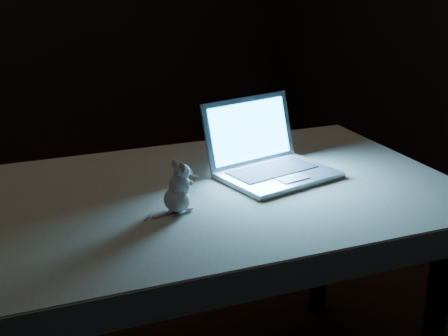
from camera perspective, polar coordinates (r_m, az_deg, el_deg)
floor at (r=2.79m, az=-6.43°, el=-13.36°), size 5.00×5.00×0.00m
table at (r=2.18m, az=-0.78°, el=-11.46°), size 1.53×1.09×0.76m
tablecloth at (r=2.00m, az=0.05°, el=-3.45°), size 1.61×1.15×0.09m
laptop at (r=2.08m, az=4.87°, el=2.25°), size 0.39×0.35×0.24m
plush_mouse at (r=1.83m, az=-4.20°, el=-1.71°), size 0.12×0.12×0.15m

